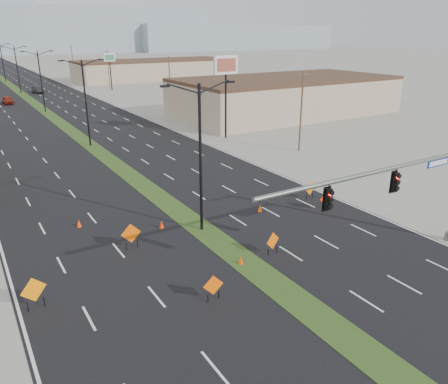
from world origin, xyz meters
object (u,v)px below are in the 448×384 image
car_left (8,100)px  construction_sign_1 (213,286)px  streetlight_1 (86,101)px  pole_sign_east_near (226,71)px  car_mid (37,90)px  streetlight_0 (200,155)px  construction_sign_0 (34,291)px  construction_sign_5 (310,189)px  construction_sign_2 (131,234)px  cone_3 (79,223)px  construction_sign_4 (326,199)px  streetlight_4 (2,61)px  signal_mast (415,184)px  construction_sign_3 (273,242)px  cone_0 (241,260)px  cone_1 (162,225)px  streetlight_2 (41,80)px  streetlight_3 (17,68)px  cone_2 (260,208)px  pole_sign_east_far (110,61)px

car_left → construction_sign_1: (0.76, -76.76, 0.13)m
streetlight_1 → pole_sign_east_near: 17.22m
car_mid → streetlight_0: bearing=-99.3°
construction_sign_0 → construction_sign_5: size_ratio=1.18×
car_mid → pole_sign_east_near: 61.50m
car_mid → construction_sign_2: bearing=-102.8°
construction_sign_5 → cone_3: bearing=156.7°
car_left → construction_sign_4: construction_sign_4 is taller
streetlight_0 → streetlight_4: bearing=90.0°
signal_mast → streetlight_0: bearing=130.5°
construction_sign_3 → streetlight_0: bearing=96.5°
cone_0 → construction_sign_2: bearing=132.3°
construction_sign_1 → construction_sign_4: bearing=31.4°
construction_sign_1 → construction_sign_3: (5.62, 2.38, 0.02)m
construction_sign_4 → construction_sign_5: construction_sign_4 is taller
construction_sign_1 → cone_1: size_ratio=2.60×
streetlight_2 → streetlight_3: (0.00, 28.00, 0.00)m
car_mid → cone_2: bearing=-95.6°
car_left → construction_sign_2: 69.11m
signal_mast → cone_3: size_ratio=28.24×
cone_3 → cone_0: bearing=-56.6°
construction_sign_3 → construction_sign_5: construction_sign_5 is taller
pole_sign_east_far → streetlight_1: bearing=-113.7°
construction_sign_2 → construction_sign_3: (7.16, -5.27, -0.14)m
car_left → construction_sign_4: size_ratio=2.75×
cone_1 → pole_sign_east_near: bearing=49.1°
construction_sign_2 → construction_sign_4: construction_sign_2 is taller
signal_mast → car_left: (-12.94, 78.93, -4.06)m
cone_3 → signal_mast: bearing=-43.4°
streetlight_0 → cone_0: (-0.36, -5.46, -5.15)m
construction_sign_0 → pole_sign_east_near: pole_sign_east_near is taller
signal_mast → cone_2: bearing=106.9°
construction_sign_4 → car_left: bearing=105.5°
construction_sign_0 → construction_sign_1: bearing=-43.8°
construction_sign_2 → car_mid: bearing=85.5°
streetlight_0 → streetlight_3: bearing=90.0°
construction_sign_3 → cone_3: construction_sign_3 is taller
streetlight_2 → construction_sign_2: (-5.16, -56.18, -4.40)m
streetlight_2 → cone_3: streetlight_2 is taller
construction_sign_2 → cone_2: bearing=5.0°
streetlight_2 → cone_2: streetlight_2 is taller
construction_sign_4 → cone_0: 10.81m
construction_sign_4 → pole_sign_east_far: (9.40, 80.97, 5.79)m
streetlight_4 → construction_sign_2: (-5.16, -112.18, -4.40)m
streetlight_4 → cone_2: size_ratio=17.81×
construction_sign_3 → cone_1: 8.33m
construction_sign_1 → pole_sign_east_near: 37.44m
cone_0 → construction_sign_3: bearing=0.4°
construction_sign_5 → streetlight_3: bearing=87.7°
car_mid → cone_2: 82.18m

